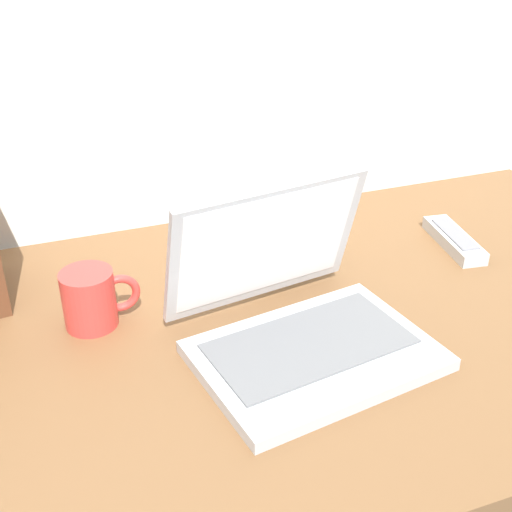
{
  "coord_description": "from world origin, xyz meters",
  "views": [
    {
      "loc": [
        -0.23,
        -0.75,
        0.6
      ],
      "look_at": [
        0.05,
        0.0,
        0.15
      ],
      "focal_mm": 47.23,
      "sensor_mm": 36.0,
      "label": 1
    }
  ],
  "objects_px": {
    "laptop": "(297,316)",
    "coffee_mug": "(91,298)",
    "remote_control_near": "(454,240)",
    "book_stack": "(270,238)"
  },
  "relations": [
    {
      "from": "laptop",
      "to": "remote_control_near",
      "type": "xyz_separation_m",
      "value": [
        0.38,
        0.17,
        -0.03
      ]
    },
    {
      "from": "laptop",
      "to": "coffee_mug",
      "type": "height_order",
      "value": "laptop"
    },
    {
      "from": "coffee_mug",
      "to": "book_stack",
      "type": "xyz_separation_m",
      "value": [
        0.32,
        0.11,
        -0.02
      ]
    },
    {
      "from": "book_stack",
      "to": "laptop",
      "type": "bearing_deg",
      "value": -103.27
    },
    {
      "from": "laptop",
      "to": "remote_control_near",
      "type": "height_order",
      "value": "laptop"
    },
    {
      "from": "coffee_mug",
      "to": "laptop",
      "type": "bearing_deg",
      "value": -29.55
    },
    {
      "from": "coffee_mug",
      "to": "book_stack",
      "type": "relative_size",
      "value": 0.59
    },
    {
      "from": "remote_control_near",
      "to": "book_stack",
      "type": "xyz_separation_m",
      "value": [
        -0.31,
        0.09,
        0.01
      ]
    },
    {
      "from": "laptop",
      "to": "book_stack",
      "type": "xyz_separation_m",
      "value": [
        0.06,
        0.26,
        -0.02
      ]
    },
    {
      "from": "laptop",
      "to": "coffee_mug",
      "type": "distance_m",
      "value": 0.3
    }
  ]
}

